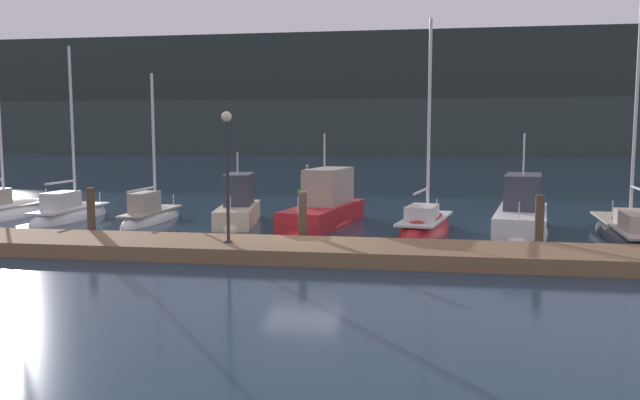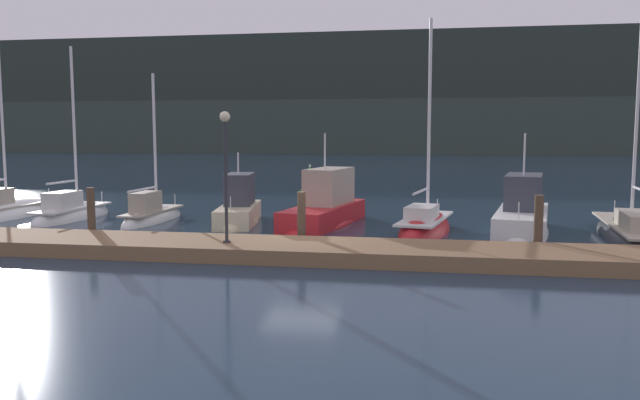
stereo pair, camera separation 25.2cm
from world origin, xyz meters
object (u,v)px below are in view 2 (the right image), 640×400
Objects in this scene: motorboat_berth_4 at (239,215)px; motorboat_berth_5 at (325,213)px; sailboat_berth_3 at (152,218)px; sailboat_berth_6 at (425,231)px; channel_buoy at (310,182)px; motorboat_berth_7 at (522,223)px; sailboat_berth_8 at (635,236)px; dock_lamppost at (225,155)px; sailboat_berth_2 at (72,216)px.

motorboat_berth_5 is at bearing 2.43° from motorboat_berth_4.
sailboat_berth_6 is (11.68, -1.40, -0.06)m from sailboat_berth_3.
sailboat_berth_3 reaches higher than channel_buoy.
sailboat_berth_8 is at bearing -10.51° from motorboat_berth_7.
sailboat_berth_8 is 6.65× the size of channel_buoy.
dock_lamppost is (-9.72, -6.30, 2.76)m from motorboat_berth_7.
channel_buoy is (8.23, 13.90, 0.52)m from sailboat_berth_2.
sailboat_berth_3 is 1.02× the size of motorboat_berth_7.
sailboat_berth_2 is at bearing 177.95° from motorboat_berth_7.
motorboat_berth_4 is 0.45× the size of sailboat_berth_8.
motorboat_berth_5 is (11.38, 0.26, 0.36)m from sailboat_berth_2.
motorboat_berth_7 is at bearing -3.95° from motorboat_berth_4.
sailboat_berth_3 is at bearing 129.12° from dock_lamppost.
motorboat_berth_7 is 0.57× the size of sailboat_berth_8.
sailboat_berth_6 is 1.31× the size of motorboat_berth_7.
sailboat_berth_6 reaches higher than motorboat_berth_5.
sailboat_berth_2 is 12.14m from dock_lamppost.
sailboat_berth_2 is at bearing 179.11° from sailboat_berth_3.
sailboat_berth_3 reaches higher than dock_lamppost.
motorboat_berth_4 is at bearing 174.39° from sailboat_berth_8.
sailboat_berth_6 reaches higher than motorboat_berth_7.
sailboat_berth_6 is at bearing -179.56° from sailboat_berth_8.
sailboat_berth_8 reaches higher than sailboat_berth_2.
sailboat_berth_3 is 1.02× the size of motorboat_berth_5.
sailboat_berth_6 reaches higher than sailboat_berth_3.
motorboat_berth_7 is at bearing 32.95° from dock_lamppost.
sailboat_berth_2 is 2.07× the size of dock_lamppost.
sailboat_berth_2 reaches higher than motorboat_berth_5.
dock_lamppost is at bearing -36.43° from sailboat_berth_2.
motorboat_berth_7 reaches higher than motorboat_berth_5.
sailboat_berth_8 reaches higher than motorboat_berth_7.
motorboat_berth_4 is (7.69, 0.11, 0.22)m from sailboat_berth_2.
motorboat_berth_5 is 11.77m from sailboat_berth_8.
motorboat_berth_7 is 11.90m from dock_lamppost.
sailboat_berth_2 is 16.16m from channel_buoy.
motorboat_berth_7 reaches higher than channel_buoy.
sailboat_berth_6 is 8.74m from dock_lamppost.
motorboat_berth_4 is 0.77× the size of motorboat_berth_5.
sailboat_berth_3 is 9.41m from dock_lamppost.
sailboat_berth_2 is at bearing -120.62° from channel_buoy.
sailboat_berth_3 reaches higher than motorboat_berth_7.
motorboat_berth_7 is at bearing 169.49° from sailboat_berth_8.
motorboat_berth_4 is at bearing 104.04° from dock_lamppost.
motorboat_berth_5 is at bearing 2.45° from sailboat_berth_3.
motorboat_berth_7 is at bearing -2.05° from sailboat_berth_2.
motorboat_berth_5 is at bearing 173.06° from motorboat_berth_7.
sailboat_berth_3 reaches higher than motorboat_berth_4.
sailboat_berth_8 reaches higher than sailboat_berth_3.
sailboat_berth_2 reaches higher than motorboat_berth_7.
sailboat_berth_6 is at bearing -22.63° from motorboat_berth_5.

